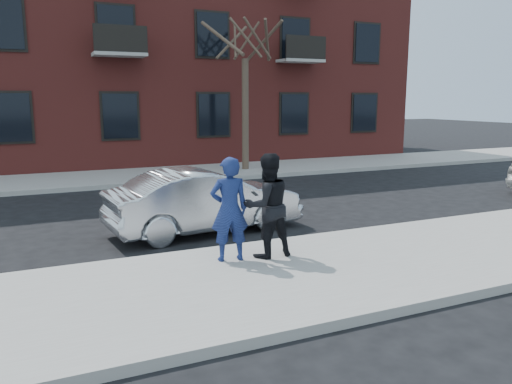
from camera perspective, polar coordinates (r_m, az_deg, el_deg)
name	(u,v)px	position (r m, az deg, el deg)	size (l,w,h in m)	color
ground	(255,281)	(8.05, -0.11, -10.17)	(100.00, 100.00, 0.00)	black
near_sidewalk	(262,282)	(7.81, 0.65, -10.25)	(50.00, 3.50, 0.15)	gray
near_curb	(221,250)	(9.38, -4.00, -6.65)	(50.00, 0.10, 0.15)	#999691
far_sidewalk	(128,177)	(18.59, -14.40, 1.67)	(50.00, 3.50, 0.15)	gray
far_curb	(138,185)	(16.84, -13.34, 0.81)	(50.00, 0.10, 0.15)	#999691
apartment_building	(139,28)	(25.59, -13.18, 17.75)	(24.30, 10.30, 12.30)	maroon
street_tree	(245,26)	(19.59, -1.27, 18.44)	(3.60, 3.60, 6.80)	#3E2E25
silver_sedan	(205,201)	(10.82, -5.85, -1.00)	(1.46, 4.18, 1.38)	#B7BABF
man_hoodie	(229,209)	(8.36, -3.07, -1.99)	(0.70, 0.55, 1.77)	navy
man_peacoat	(267,206)	(8.56, 1.28, -1.56)	(0.91, 0.72, 1.80)	black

